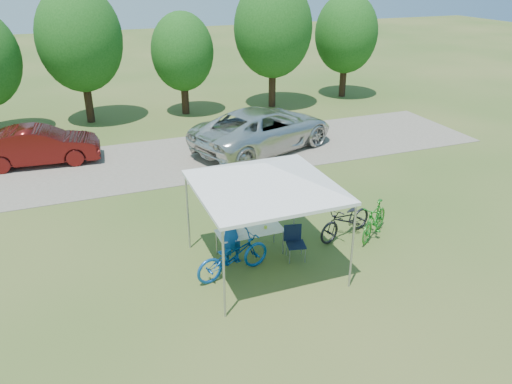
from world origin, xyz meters
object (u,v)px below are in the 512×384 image
(folding_table, at_px, (250,232))
(cyclist, at_px, (231,232))
(cooler, at_px, (232,227))
(bike_dark, at_px, (346,220))
(minivan, at_px, (264,129))
(bike_blue, at_px, (233,256))
(bike_green, at_px, (374,220))
(folding_chair, at_px, (294,239))
(sedan, at_px, (39,146))

(folding_table, height_order, cyclist, cyclist)
(cooler, xyz_separation_m, bike_dark, (3.21, -0.09, -0.38))
(bike_dark, xyz_separation_m, minivan, (0.52, 7.28, 0.36))
(cooler, bearing_deg, folding_table, -0.00)
(bike_dark, bearing_deg, minivan, 157.60)
(bike_blue, relative_size, bike_green, 1.18)
(folding_table, relative_size, cooler, 3.28)
(bike_blue, bearing_deg, bike_dark, -93.00)
(folding_table, height_order, bike_green, bike_green)
(bike_green, distance_m, minivan, 7.56)
(folding_chair, distance_m, bike_dark, 1.81)
(folding_table, distance_m, bike_dark, 2.74)
(minivan, distance_m, sedan, 8.39)
(bike_blue, height_order, bike_dark, bike_blue)
(folding_table, xyz_separation_m, minivan, (3.26, 7.19, 0.21))
(bike_dark, bearing_deg, cooler, -109.87)
(folding_chair, height_order, bike_blue, bike_blue)
(minivan, bearing_deg, cooler, 131.22)
(cooler, xyz_separation_m, minivan, (3.73, 7.19, -0.02))
(bike_blue, bearing_deg, cooler, -31.12)
(cooler, distance_m, cyclist, 0.24)
(cooler, xyz_separation_m, sedan, (-4.52, 8.68, -0.16))
(cyclist, xyz_separation_m, bike_blue, (-0.12, -0.50, -0.35))
(bike_blue, distance_m, bike_green, 4.17)
(cyclist, xyz_separation_m, bike_dark, (3.31, 0.12, -0.36))
(folding_chair, distance_m, bike_blue, 1.69)
(folding_table, distance_m, sedan, 10.01)
(cyclist, height_order, bike_dark, cyclist)
(cyclist, distance_m, bike_dark, 3.34)
(sedan, bearing_deg, bike_green, -132.67)
(folding_table, relative_size, bike_green, 1.02)
(bike_green, bearing_deg, sedan, -173.00)
(cyclist, distance_m, bike_blue, 0.63)
(folding_table, bearing_deg, cooler, 180.00)
(cooler, distance_m, bike_dark, 3.23)
(folding_table, height_order, sedan, sedan)
(folding_chair, relative_size, sedan, 0.21)
(minivan, relative_size, sedan, 1.42)
(sedan, bearing_deg, folding_table, -145.85)
(cyclist, height_order, bike_blue, cyclist)
(folding_chair, xyz_separation_m, bike_green, (2.47, 0.19, -0.02))
(cooler, distance_m, minivan, 8.10)
(bike_blue, bearing_deg, minivan, -39.96)
(bike_blue, height_order, bike_green, bike_blue)
(folding_table, distance_m, bike_green, 3.48)
(cyclist, relative_size, bike_green, 1.05)
(folding_table, height_order, minivan, minivan)
(minivan, bearing_deg, folding_chair, 142.26)
(bike_green, bearing_deg, folding_chair, -121.72)
(bike_dark, height_order, minivan, minivan)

